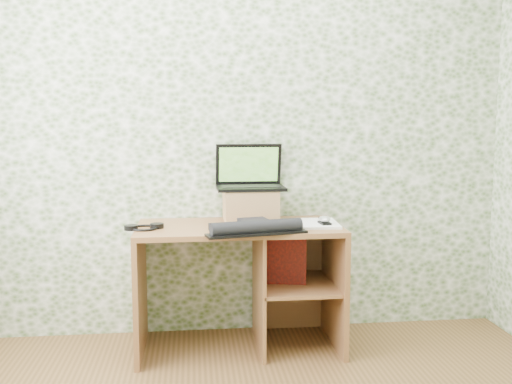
{
  "coord_description": "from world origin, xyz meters",
  "views": [
    {
      "loc": [
        -0.27,
        -1.87,
        1.37
      ],
      "look_at": [
        0.1,
        1.39,
        0.95
      ],
      "focal_mm": 40.0,
      "sensor_mm": 36.0,
      "label": 1
    }
  ],
  "objects": [
    {
      "name": "notepad",
      "position": [
        0.47,
        1.41,
        0.76
      ],
      "size": [
        0.24,
        0.33,
        0.01
      ],
      "primitive_type": "cube",
      "rotation": [
        0.0,
        0.0,
        -0.06
      ],
      "color": "white",
      "rests_on": "desk"
    },
    {
      "name": "riser",
      "position": [
        0.08,
        1.58,
        0.85
      ],
      "size": [
        0.33,
        0.28,
        0.2
      ],
      "primitive_type": "cube",
      "rotation": [
        0.0,
        0.0,
        0.02
      ],
      "color": "olive",
      "rests_on": "desk"
    },
    {
      "name": "red_box",
      "position": [
        0.28,
        1.44,
        0.54
      ],
      "size": [
        0.25,
        0.12,
        0.29
      ],
      "primitive_type": "cube",
      "rotation": [
        0.0,
        0.0,
        -0.2
      ],
      "color": "maroon",
      "rests_on": "desk"
    },
    {
      "name": "headphones",
      "position": [
        -0.55,
        1.38,
        0.76
      ],
      "size": [
        0.22,
        0.2,
        0.03
      ],
      "rotation": [
        0.0,
        0.0,
        0.27
      ],
      "color": "black",
      "rests_on": "desk"
    },
    {
      "name": "keyboard",
      "position": [
        0.07,
        1.23,
        0.78
      ],
      "size": [
        0.57,
        0.39,
        0.08
      ],
      "rotation": [
        0.0,
        0.0,
        0.22
      ],
      "color": "black",
      "rests_on": "desk"
    },
    {
      "name": "laptop",
      "position": [
        0.08,
        1.63,
        1.01
      ],
      "size": [
        0.42,
        0.3,
        0.28
      ],
      "rotation": [
        0.0,
        0.0,
        0.02
      ],
      "color": "black",
      "rests_on": "riser"
    },
    {
      "name": "wall_back",
      "position": [
        0.0,
        1.75,
        1.3
      ],
      "size": [
        3.5,
        0.0,
        3.5
      ],
      "primitive_type": "plane",
      "rotation": [
        1.57,
        0.0,
        0.0
      ],
      "color": "white",
      "rests_on": "ground"
    },
    {
      "name": "desk",
      "position": [
        0.08,
        1.47,
        0.48
      ],
      "size": [
        1.2,
        0.6,
        0.75
      ],
      "color": "brown",
      "rests_on": "floor"
    },
    {
      "name": "mouse",
      "position": [
        0.5,
        1.35,
        0.78
      ],
      "size": [
        0.08,
        0.11,
        0.04
      ],
      "primitive_type": "ellipsoid",
      "rotation": [
        0.0,
        0.0,
        0.12
      ],
      "color": "silver",
      "rests_on": "notepad"
    },
    {
      "name": "pen",
      "position": [
        0.5,
        1.49,
        0.77
      ],
      "size": [
        0.03,
        0.14,
        0.01
      ],
      "primitive_type": "cylinder",
      "rotation": [
        1.57,
        0.0,
        -0.16
      ],
      "color": "black",
      "rests_on": "notepad"
    }
  ]
}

